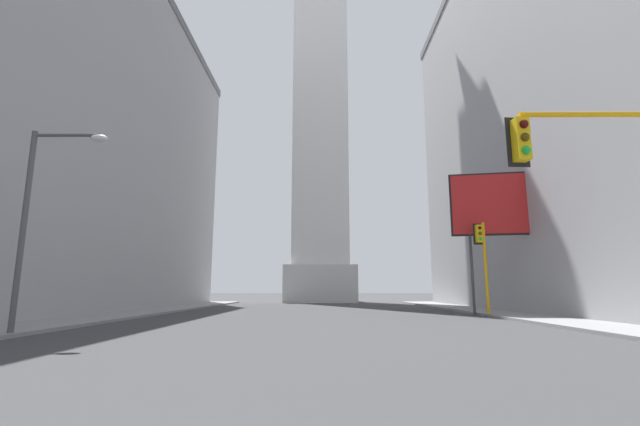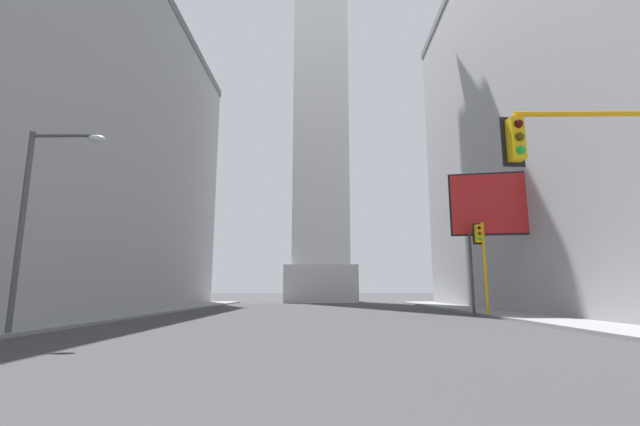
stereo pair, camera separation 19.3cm
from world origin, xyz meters
name	(u,v)px [view 1 (the left image)]	position (x,y,z in m)	size (l,w,h in m)	color
sidewalk_left	(53,322)	(-12.60, 20.06, 0.07)	(5.00, 66.86, 0.15)	gray
sidewalk_right	(584,322)	(12.60, 20.06, 0.07)	(5.00, 66.86, 0.15)	gray
obelisk	(320,72)	(0.00, 55.71, 32.15)	(9.11, 9.11, 66.62)	silver
traffic_light_mid_right	(483,254)	(10.15, 25.67, 3.77)	(0.79, 0.52, 5.73)	orange
street_lamp	(39,205)	(-9.86, 14.09, 4.55)	(2.80, 0.36, 7.33)	#4C4C51
billboard_sign	(507,206)	(12.27, 26.56, 6.98)	(7.07, 1.41, 9.22)	#3F3F42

